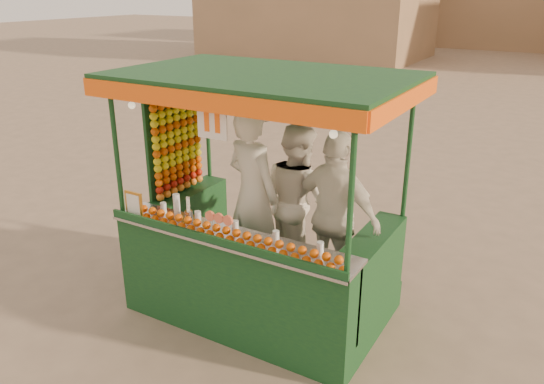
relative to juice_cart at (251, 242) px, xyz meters
The scene contains 5 objects.
ground 0.79m from the juice_cart, 147.60° to the right, with size 90.00×90.00×0.00m, color #736252.
juice_cart is the anchor object (origin of this frame).
vendor_left 0.49m from the juice_cart, 118.16° to the left, with size 0.76×0.60×1.82m.
vendor_middle 0.68m from the juice_cart, 69.39° to the left, with size 0.99×0.93×1.62m.
vendor_right 0.88m from the juice_cart, 23.17° to the left, with size 1.04×0.60×1.67m.
Camera 1 is at (2.63, -3.97, 3.17)m, focal length 35.24 mm.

